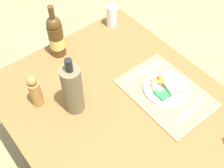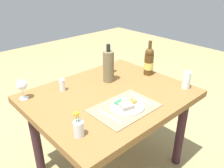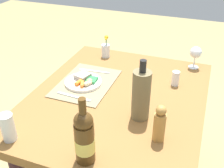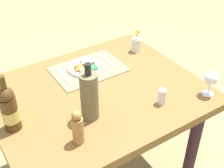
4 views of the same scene
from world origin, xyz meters
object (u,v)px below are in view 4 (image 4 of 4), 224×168
Objects in this scene: flower_vase at (136,44)px; salt_shaker at (162,97)px; cooler_bottle at (89,96)px; pepper_mill at (78,128)px; wine_glass at (211,79)px; fork at (107,61)px; dinner_plate at (86,67)px; knife at (64,77)px; dining_table at (98,104)px; wine_bottle at (9,109)px.

salt_shaker is (0.23, 0.54, -0.01)m from flower_vase.
cooler_bottle reaches higher than pepper_mill.
wine_glass is at bearing 94.58° from flower_vase.
cooler_bottle reaches higher than fork.
cooler_bottle is at bearing 64.30° from dinner_plate.
knife is (0.16, 0.01, -0.01)m from dinner_plate.
flower_vase is at bearing -143.43° from pepper_mill.
dining_table is 0.54m from wine_bottle.
flower_vase is 0.87× the size of pepper_mill.
dinner_plate is 0.46m from cooler_bottle.
cooler_bottle is (0.19, 0.40, 0.11)m from dinner_plate.
knife is 0.85m from wine_glass.
dinner_plate reaches higher than knife.
pepper_mill reaches higher than knife.
fork is 0.67× the size of wine_bottle.
pepper_mill is (0.32, 0.52, 0.07)m from dinner_plate.
wine_glass is (-0.51, 0.37, 0.21)m from dining_table.
fork is at bearing -159.19° from wine_bottle.
salt_shaker is at bearing 163.02° from cooler_bottle.
dining_table is 0.66m from wine_glass.
fork is 0.96× the size of knife.
wine_glass is at bearing 111.49° from fork.
pepper_mill reaches higher than wine_glass.
knife is 0.41m from cooler_bottle.
flower_vase is at bearing -85.42° from wine_glass.
fork is 1.37× the size of wine_glass.
flower_vase is at bearing -177.44° from dinner_plate.
flower_vase is 0.51× the size of cooler_bottle.
dinner_plate is at bearing -115.70° from cooler_bottle.
pepper_mill is at bearing 0.84° from salt_shaker.
wine_glass is (-0.27, 0.08, 0.06)m from salt_shaker.
dinner_plate is 1.05× the size of knife.
wine_glass is (-0.05, 0.62, 0.05)m from flower_vase.
wine_bottle reaches higher than wine_glass.
flower_vase is 0.62m from wine_glass.
dining_table is 12.97× the size of salt_shaker.
wine_bottle is (0.71, 0.27, 0.11)m from fork.
fork is at bearing -63.65° from wine_glass.
dining_table is 3.69× the size of cooler_bottle.
wine_bottle is (0.96, 0.29, 0.07)m from flower_vase.
cooler_bottle is at bearing -16.73° from wine_glass.
wine_glass is at bearing 140.08° from knife.
dinner_plate is 1.50× the size of wine_glass.
salt_shaker is at bearing 87.56° from fork.
flower_vase is 1.00m from wine_bottle.
pepper_mill reaches higher than dining_table.
fork is at bearing -173.91° from knife.
dining_table is 0.27m from knife.
flower_vase is 1.79× the size of salt_shaker.
flower_vase is at bearing -112.82° from salt_shaker.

